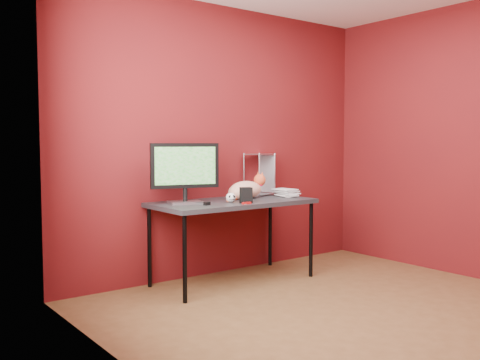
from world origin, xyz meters
TOP-DOWN VIEW (x-y plane):
  - room at (0.00, 0.00)m, footprint 3.52×3.52m
  - desk at (-0.15, 1.37)m, footprint 1.50×0.70m
  - monitor at (-0.62, 1.44)m, footprint 0.60×0.26m
  - cat at (0.05, 1.43)m, footprint 0.53×0.22m
  - skull_mug at (-0.25, 1.27)m, footprint 0.09×0.09m
  - speaker at (-0.17, 1.16)m, footprint 0.12×0.12m
  - book_stack at (0.42, 1.38)m, footprint 0.21×0.25m
  - wire_rack at (0.37, 1.63)m, footprint 0.28×0.25m
  - pocket_knife at (-0.22, 1.08)m, footprint 0.09×0.03m
  - black_gadget at (-0.54, 1.22)m, footprint 0.06×0.04m
  - washer at (-0.24, 1.08)m, footprint 0.04×0.04m

SIDE VIEW (x-z plane):
  - desk at x=-0.15m, z-range 0.32..1.07m
  - washer at x=-0.24m, z-range 0.75..0.75m
  - pocket_knife at x=-0.22m, z-range 0.75..0.77m
  - black_gadget at x=-0.54m, z-range 0.75..0.78m
  - skull_mug at x=-0.25m, z-range 0.75..0.84m
  - speaker at x=-0.17m, z-range 0.75..0.88m
  - cat at x=0.05m, z-range 0.71..0.96m
  - wire_rack at x=0.37m, z-range 0.75..1.17m
  - monitor at x=-0.62m, z-range 0.78..1.31m
  - book_stack at x=0.42m, z-range 0.75..1.63m
  - room at x=0.00m, z-range 0.14..2.75m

